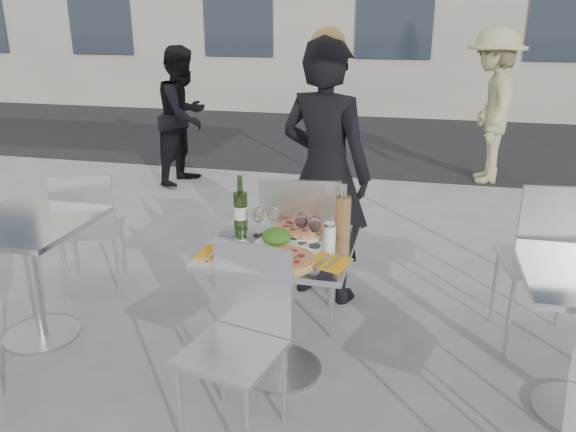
% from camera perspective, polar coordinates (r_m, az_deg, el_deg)
% --- Properties ---
extents(ground, '(80.00, 80.00, 0.00)m').
position_cam_1_polar(ground, '(3.19, -0.65, -15.43)').
color(ground, slate).
extents(street_asphalt, '(24.00, 5.00, 0.00)m').
position_cam_1_polar(street_asphalt, '(9.24, 9.33, 7.87)').
color(street_asphalt, black).
rests_on(street_asphalt, ground).
extents(main_table, '(0.72, 0.72, 0.75)m').
position_cam_1_polar(main_table, '(2.92, -0.69, -6.72)').
color(main_table, '#B7BABF').
rests_on(main_table, ground).
extents(side_table_left, '(0.72, 0.72, 0.75)m').
position_cam_1_polar(side_table_left, '(3.56, -24.82, -3.61)').
color(side_table_left, '#B7BABF').
rests_on(side_table_left, ground).
extents(chair_far, '(0.53, 0.54, 0.99)m').
position_cam_1_polar(chair_far, '(3.30, 1.28, -2.56)').
color(chair_far, silver).
rests_on(chair_far, ground).
extents(chair_near, '(0.48, 0.49, 0.88)m').
position_cam_1_polar(chair_near, '(2.57, -4.69, -11.11)').
color(chair_near, silver).
rests_on(chair_near, ground).
extents(side_chair_lfar, '(0.52, 0.52, 0.87)m').
position_cam_1_polar(side_chair_lfar, '(4.05, -19.62, -0.60)').
color(side_chair_lfar, silver).
rests_on(side_chair_lfar, ground).
extents(side_chair_rfar, '(0.51, 0.52, 1.03)m').
position_cam_1_polar(side_chair_rfar, '(3.40, 25.23, -3.54)').
color(side_chair_rfar, silver).
rests_on(side_chair_rfar, ground).
extents(woman_diner, '(0.73, 0.59, 1.74)m').
position_cam_1_polar(woman_diner, '(3.68, 3.79, 4.32)').
color(woman_diner, black).
rests_on(woman_diner, ground).
extents(pedestrian_a, '(0.71, 0.84, 1.55)m').
position_cam_1_polar(pedestrian_a, '(6.57, -10.53, 9.96)').
color(pedestrian_a, black).
rests_on(pedestrian_a, ground).
extents(pedestrian_b, '(0.66, 1.13, 1.74)m').
position_cam_1_polar(pedestrian_b, '(6.90, 19.90, 10.40)').
color(pedestrian_b, tan).
rests_on(pedestrian_b, ground).
extents(pizza_near, '(0.30, 0.30, 0.02)m').
position_cam_1_polar(pizza_near, '(2.64, -0.42, -4.38)').
color(pizza_near, tan).
rests_on(pizza_near, main_table).
extents(pizza_far, '(0.31, 0.31, 0.03)m').
position_cam_1_polar(pizza_far, '(2.99, 1.15, -1.31)').
color(pizza_far, white).
rests_on(pizza_far, main_table).
extents(salad_plate, '(0.22, 0.22, 0.09)m').
position_cam_1_polar(salad_plate, '(2.82, -1.17, -2.24)').
color(salad_plate, white).
rests_on(salad_plate, main_table).
extents(wine_bottle, '(0.07, 0.08, 0.29)m').
position_cam_1_polar(wine_bottle, '(3.02, -4.84, 0.79)').
color(wine_bottle, '#31551F').
rests_on(wine_bottle, main_table).
extents(carafe, '(0.08, 0.08, 0.29)m').
position_cam_1_polar(carafe, '(2.90, 5.61, 0.02)').
color(carafe, tan).
rests_on(carafe, main_table).
extents(sugar_shaker, '(0.06, 0.06, 0.11)m').
position_cam_1_polar(sugar_shaker, '(2.84, 4.22, -1.75)').
color(sugar_shaker, white).
rests_on(sugar_shaker, main_table).
extents(wineglass_white_a, '(0.07, 0.07, 0.16)m').
position_cam_1_polar(wineglass_white_a, '(2.91, -3.03, -0.01)').
color(wineglass_white_a, white).
rests_on(wineglass_white_a, main_table).
extents(wineglass_white_b, '(0.07, 0.07, 0.16)m').
position_cam_1_polar(wineglass_white_b, '(2.93, -1.52, 0.17)').
color(wineglass_white_b, white).
rests_on(wineglass_white_b, main_table).
extents(wineglass_red_a, '(0.07, 0.07, 0.16)m').
position_cam_1_polar(wineglass_red_a, '(2.82, 1.39, -0.58)').
color(wineglass_red_a, white).
rests_on(wineglass_red_a, main_table).
extents(wineglass_red_b, '(0.07, 0.07, 0.16)m').
position_cam_1_polar(wineglass_red_b, '(2.78, 2.77, -0.97)').
color(wineglass_red_b, white).
rests_on(wineglass_red_b, main_table).
extents(napkin_left, '(0.18, 0.20, 0.01)m').
position_cam_1_polar(napkin_left, '(2.75, -7.14, -3.73)').
color(napkin_left, '#F6AD15').
rests_on(napkin_left, main_table).
extents(napkin_right, '(0.22, 0.22, 0.01)m').
position_cam_1_polar(napkin_right, '(2.64, 4.14, -4.66)').
color(napkin_right, '#F6AD15').
rests_on(napkin_right, main_table).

